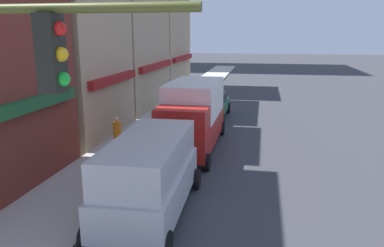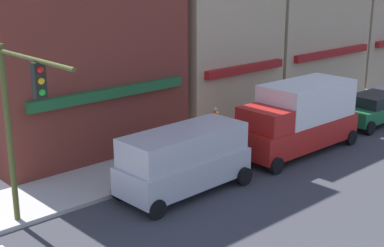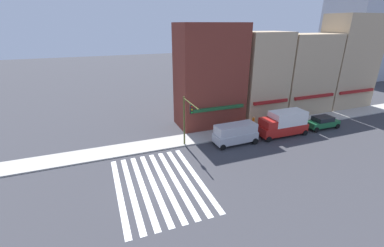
# 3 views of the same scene
# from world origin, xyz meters

# --- Properties ---
(ground_plane) EXTENTS (200.00, 200.00, 0.00)m
(ground_plane) POSITION_xyz_m (0.00, 0.00, 0.00)
(ground_plane) COLOR #38383D
(sidewalk_left) EXTENTS (120.00, 3.00, 0.15)m
(sidewalk_left) POSITION_xyz_m (0.00, 7.50, 0.07)
(sidewalk_left) COLOR #B2ADA3
(sidewalk_left) RESTS_ON ground_plane
(crosswalk_stripes) EXTENTS (7.20, 10.80, 0.01)m
(crosswalk_stripes) POSITION_xyz_m (0.00, 0.00, 0.00)
(crosswalk_stripes) COLOR silver
(crosswalk_stripes) RESTS_ON ground_plane
(storefront_row) EXTENTS (32.57, 5.30, 14.30)m
(storefront_row) POSITION_xyz_m (22.31, 11.50, 6.42)
(storefront_row) COLOR maroon
(storefront_row) RESTS_ON ground_plane
(traffic_signal) EXTENTS (0.32, 4.19, 5.70)m
(traffic_signal) POSITION_xyz_m (4.56, 5.42, 3.89)
(traffic_signal) COLOR #474C1E
(traffic_signal) RESTS_ON ground_plane
(van_silver) EXTENTS (5.05, 2.22, 2.34)m
(van_silver) POSITION_xyz_m (10.12, 4.70, 1.29)
(van_silver) COLOR #B7B7BC
(van_silver) RESTS_ON ground_plane
(box_truck_red) EXTENTS (6.22, 2.42, 3.04)m
(box_truck_red) POSITION_xyz_m (16.76, 4.70, 1.59)
(box_truck_red) COLOR #B21E19
(box_truck_red) RESTS_ON ground_plane
(sedan_green) EXTENTS (4.42, 2.02, 1.59)m
(sedan_green) POSITION_xyz_m (23.16, 4.70, 0.84)
(sedan_green) COLOR #1E6638
(sedan_green) RESTS_ON ground_plane
(pedestrian_orange_vest) EXTENTS (0.32, 0.32, 1.77)m
(pedestrian_orange_vest) POSITION_xyz_m (14.26, 7.36, 1.07)
(pedestrian_orange_vest) COLOR #23232D
(pedestrian_orange_vest) RESTS_ON sidewalk_left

